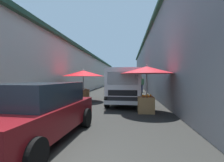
% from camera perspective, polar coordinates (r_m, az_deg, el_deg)
% --- Properties ---
extents(ground, '(90.00, 90.00, 0.00)m').
position_cam_1_polar(ground, '(16.01, 0.91, -4.52)').
color(ground, '#282826').
extents(building_left_whitewash, '(49.80, 7.50, 4.51)m').
position_cam_1_polar(building_left_whitewash, '(19.88, -18.53, 3.07)').
color(building_left_whitewash, beige).
rests_on(building_left_whitewash, ground).
extents(building_right_concrete, '(49.80, 7.50, 6.26)m').
position_cam_1_polar(building_right_concrete, '(18.99, 22.61, 5.77)').
color(building_right_concrete, gray).
rests_on(building_right_concrete, ground).
extents(fruit_stall_far_left, '(2.43, 2.43, 2.19)m').
position_cam_1_polar(fruit_stall_far_left, '(7.85, 11.64, 1.61)').
color(fruit_stall_far_left, '#9E9EA3').
rests_on(fruit_stall_far_left, ground).
extents(fruit_stall_far_right, '(2.79, 2.79, 2.15)m').
position_cam_1_polar(fruit_stall_far_right, '(11.50, -9.73, 1.52)').
color(fruit_stall_far_right, '#9E9EA3').
rests_on(fruit_stall_far_right, ground).
extents(fruit_stall_mid_lane, '(2.86, 2.86, 2.27)m').
position_cam_1_polar(fruit_stall_mid_lane, '(18.70, 5.92, 1.75)').
color(fruit_stall_mid_lane, '#9E9EA3').
rests_on(fruit_stall_mid_lane, ground).
extents(hatchback_car, '(4.02, 2.15, 1.45)m').
position_cam_1_polar(hatchback_car, '(4.73, -24.07, -9.33)').
color(hatchback_car, '#600F14').
rests_on(hatchback_car, ground).
extents(delivery_truck, '(5.00, 2.17, 2.08)m').
position_cam_1_polar(delivery_truck, '(9.39, 4.38, -2.19)').
color(delivery_truck, black).
rests_on(delivery_truck, ground).
extents(vendor_by_crates, '(0.42, 0.58, 1.66)m').
position_cam_1_polar(vendor_by_crates, '(18.25, 9.99, -0.80)').
color(vendor_by_crates, navy).
rests_on(vendor_by_crates, ground).
extents(plastic_stool, '(0.30, 0.30, 0.43)m').
position_cam_1_polar(plastic_stool, '(13.76, 7.56, -4.10)').
color(plastic_stool, '#1E8C3F').
rests_on(plastic_stool, ground).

